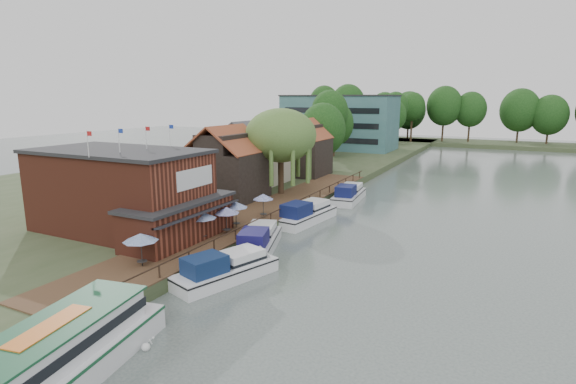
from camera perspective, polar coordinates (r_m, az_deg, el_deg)
The scene contains 27 objects.
ground at distance 34.63m, azimuth -0.08°, elevation -9.47°, with size 260.00×260.00×0.00m, color #495450.
land_bank at distance 78.74m, azimuth -8.09°, elevation 2.92°, with size 50.00×140.00×1.00m, color #384728.
quay_deck at distance 46.33m, azimuth -3.33°, elevation -2.59°, with size 6.00×50.00×0.10m, color #47301E.
quay_rail at distance 45.40m, azimuth -0.06°, elevation -2.28°, with size 0.20×49.00×1.00m, color black, non-canonical shape.
pub at distance 40.64m, azimuth -18.66°, elevation -0.05°, with size 20.00×11.00×7.30m, color maroon, non-canonical shape.
hotel_block at distance 105.47m, azimuth 6.53°, elevation 8.84°, with size 25.40×12.40×12.30m, color #38666B, non-canonical shape.
cottage_a at distance 52.52m, azimuth -7.82°, elevation 3.72°, with size 8.60×7.60×8.50m, color black, non-canonical shape.
cottage_b at distance 62.45m, azimuth -4.89°, elevation 5.07°, with size 9.60×8.60×8.50m, color beige, non-canonical shape.
cottage_c at distance 68.46m, azimuth 1.95°, elevation 5.70°, with size 7.60×7.60×8.50m, color black, non-canonical shape.
willow at distance 54.33m, azimuth -0.91°, elevation 5.12°, with size 8.60×8.60×10.43m, color #476B2D, non-canonical shape.
umbrella_0 at distance 32.92m, azimuth -18.12°, elevation -7.00°, with size 2.43×2.43×2.38m, color navy, non-canonical shape.
umbrella_1 at distance 37.68m, azimuth -10.83°, elevation -4.23°, with size 2.41×2.41×2.38m, color navy, non-canonical shape.
umbrella_2 at distance 38.98m, azimuth -7.81°, elevation -3.59°, with size 2.27×2.27×2.38m, color navy, non-canonical shape.
umbrella_3 at distance 40.81m, azimuth -6.62°, elevation -2.85°, with size 2.15×2.15×2.38m, color navy, non-canonical shape.
umbrella_4 at distance 43.83m, azimuth -3.16°, elevation -1.76°, with size 2.02×2.02×2.38m, color navy, non-canonical shape.
cruiser_0 at distance 32.14m, azimuth -7.94°, elevation -9.22°, with size 2.97×9.20×2.20m, color white, non-canonical shape.
cruiser_1 at distance 37.77m, azimuth -3.80°, elevation -5.82°, with size 3.06×9.48×2.28m, color silver, non-canonical shape.
cruiser_2 at distance 46.27m, azimuth 2.29°, elevation -2.44°, with size 3.14×9.71×2.35m, color white, non-canonical shape.
cruiser_3 at distance 56.23m, azimuth 7.76°, elevation -0.01°, with size 3.04×9.43×2.27m, color silver, non-canonical shape.
tour_boat at distance 23.01m, azimuth -28.93°, elevation -18.62°, with size 3.85×13.65×2.98m, color silver, non-canonical shape.
swan at distance 25.20m, azimuth -17.61°, elevation -18.17°, with size 0.44×0.44×0.44m, color white.
bank_tree_0 at distance 74.95m, azimuth 4.41°, elevation 7.11°, with size 7.57×7.57×10.84m, color #143811, non-canonical shape.
bank_tree_1 at distance 86.70m, azimuth 5.27°, elevation 8.48°, with size 7.03×7.03×13.09m, color #143811, non-canonical shape.
bank_tree_2 at distance 91.15m, azimuth 5.86°, elevation 7.98°, with size 7.78×7.78×11.02m, color #143811, non-canonical shape.
bank_tree_3 at distance 110.54m, azimuth 13.07°, elevation 8.48°, with size 6.54×6.54×11.26m, color #143811, non-canonical shape.
bank_tree_4 at distance 116.79m, azimuth 13.39°, elevation 9.09°, with size 6.31×6.31×13.14m, color #143811, non-canonical shape.
bank_tree_5 at distance 125.54m, azimuth 15.46°, elevation 9.15°, with size 6.57×6.57×13.12m, color #143811, non-canonical shape.
Camera 1 is at (14.58, -28.77, 12.61)m, focal length 28.00 mm.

